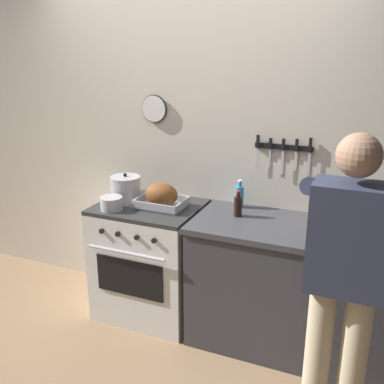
# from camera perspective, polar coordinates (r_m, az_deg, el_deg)

# --- Properties ---
(wall_back) EXTENTS (6.00, 0.13, 2.60)m
(wall_back) POSITION_cam_1_polar(r_m,az_deg,el_deg) (3.47, 0.32, 5.95)
(wall_back) COLOR beige
(wall_back) RESTS_ON ground
(counter_block) EXTENTS (2.03, 0.65, 0.90)m
(counter_block) POSITION_cam_1_polar(r_m,az_deg,el_deg) (3.19, 18.61, -12.54)
(counter_block) COLOR #38383D
(counter_block) RESTS_ON ground
(stove) EXTENTS (0.76, 0.67, 0.90)m
(stove) POSITION_cam_1_polar(r_m,az_deg,el_deg) (3.53, -5.33, -8.55)
(stove) COLOR white
(stove) RESTS_ON ground
(person_cook) EXTENTS (0.51, 0.63, 1.66)m
(person_cook) POSITION_cam_1_polar(r_m,az_deg,el_deg) (2.41, 18.92, -9.56)
(person_cook) COLOR #C6B793
(person_cook) RESTS_ON ground
(roasting_pan) EXTENTS (0.35, 0.26, 0.18)m
(roasting_pan) POSITION_cam_1_polar(r_m,az_deg,el_deg) (3.28, -3.92, -0.55)
(roasting_pan) COLOR #B7B7BC
(roasting_pan) RESTS_ON stove
(stock_pot) EXTENTS (0.23, 0.23, 0.22)m
(stock_pot) POSITION_cam_1_polar(r_m,az_deg,el_deg) (3.45, -8.43, 0.44)
(stock_pot) COLOR #B7B7BC
(stock_pot) RESTS_ON stove
(saucepan) EXTENTS (0.16, 0.16, 0.10)m
(saucepan) POSITION_cam_1_polar(r_m,az_deg,el_deg) (3.29, -10.20, -1.43)
(saucepan) COLOR #B7B7BC
(saucepan) RESTS_ON stove
(cutting_board) EXTENTS (0.36, 0.24, 0.02)m
(cutting_board) POSITION_cam_1_polar(r_m,az_deg,el_deg) (2.89, 19.01, -5.79)
(cutting_board) COLOR tan
(cutting_board) RESTS_ON counter_block
(bottle_soy_sauce) EXTENTS (0.06, 0.06, 0.18)m
(bottle_soy_sauce) POSITION_cam_1_polar(r_m,az_deg,el_deg) (3.12, 5.86, -1.76)
(bottle_soy_sauce) COLOR black
(bottle_soy_sauce) RESTS_ON counter_block
(bottle_dish_soap) EXTENTS (0.06, 0.06, 0.21)m
(bottle_dish_soap) POSITION_cam_1_polar(r_m,az_deg,el_deg) (3.30, 6.06, -0.50)
(bottle_dish_soap) COLOR #338CCC
(bottle_dish_soap) RESTS_ON counter_block
(bottle_cooking_oil) EXTENTS (0.07, 0.07, 0.23)m
(bottle_cooking_oil) POSITION_cam_1_polar(r_m,az_deg,el_deg) (3.00, 15.34, -2.69)
(bottle_cooking_oil) COLOR gold
(bottle_cooking_oil) RESTS_ON counter_block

